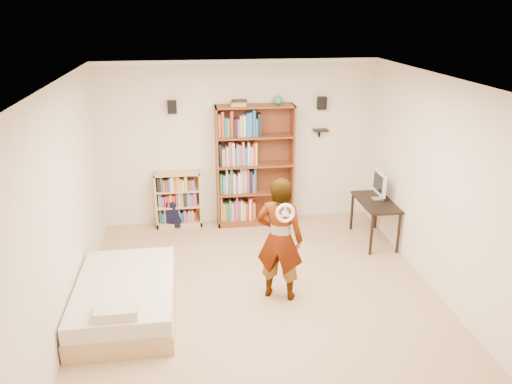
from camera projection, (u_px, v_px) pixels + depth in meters
ground at (261, 296)px, 6.37m from camera, size 4.50×5.00×0.01m
room_shell at (262, 164)px, 5.75m from camera, size 4.52×5.02×2.71m
crown_molding at (262, 84)px, 5.44m from camera, size 4.50×5.00×0.06m
speaker_left at (172, 107)px, 7.76m from camera, size 0.14×0.12×0.20m
speaker_right at (322, 103)px, 8.07m from camera, size 0.14×0.12×0.20m
wall_shelf at (321, 130)px, 8.24m from camera, size 0.25×0.16×0.02m
tall_bookshelf at (255, 166)px, 8.20m from camera, size 1.27×0.37×2.01m
low_bookshelf at (178, 199)px, 8.26m from camera, size 0.75×0.28×0.93m
computer_desk at (374, 221)px, 7.77m from camera, size 0.49×0.98×0.67m
imac at (378, 186)px, 7.65m from camera, size 0.10×0.44×0.44m
daybed at (125, 294)px, 5.93m from camera, size 1.15×1.77×0.52m
person at (280, 239)px, 6.09m from camera, size 0.68×0.58×1.59m
wii_wheel at (285, 213)px, 5.65m from camera, size 0.22×0.08×0.23m
navy_bag at (171, 214)px, 8.31m from camera, size 0.40×0.34×0.46m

